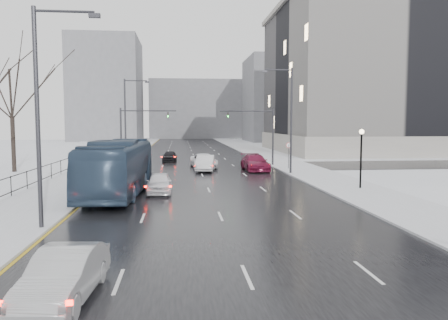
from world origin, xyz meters
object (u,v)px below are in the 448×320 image
object	(u,v)px
streetlight_l_far	(127,117)
tree_park_e	(15,173)
lamppost_r_mid	(361,150)
mast_signal_left	(131,130)
no_uturn_sign	(289,148)
sedan_center_far	(170,156)
sedan_left_near	(64,275)
sedan_right_cross	(204,161)
sedan_center_near	(159,183)
streetlight_r_mid	(289,115)
streetlight_l_near	(42,107)
bus	(119,167)
mast_signal_right	(264,130)
sedan_right_near	(205,163)
sedan_right_far	(255,163)

from	to	relation	value
streetlight_l_far	tree_park_e	bearing A→B (deg)	-141.43
lamppost_r_mid	mast_signal_left	xyz separation A→B (m)	(-18.33, 18.00, 1.16)
no_uturn_sign	sedan_center_far	world-z (taller)	no_uturn_sign
mast_signal_left	no_uturn_sign	distance (m)	17.10
sedan_left_near	no_uturn_sign	bearing A→B (deg)	70.73
tree_park_e	sedan_right_cross	world-z (taller)	tree_park_e
sedan_center_near	sedan_right_cross	world-z (taller)	sedan_right_cross
streetlight_r_mid	streetlight_l_near	xyz separation A→B (m)	(-16.33, -20.00, 0.00)
lamppost_r_mid	sedan_center_near	xyz separation A→B (m)	(-14.50, -0.08, -2.19)
streetlight_l_far	mast_signal_left	bearing A→B (deg)	-78.13
streetlight_l_far	bus	size ratio (longest dim) A/B	0.75
mast_signal_left	sedan_center_near	bearing A→B (deg)	-78.05
mast_signal_left	sedan_center_far	world-z (taller)	mast_signal_left
streetlight_l_near	streetlight_l_far	world-z (taller)	same
bus	sedan_center_far	xyz separation A→B (m)	(2.90, 24.73, -1.16)
mast_signal_right	sedan_center_near	world-z (taller)	mast_signal_right
sedan_left_near	sedan_right_near	distance (m)	32.12
tree_park_e	sedan_right_near	distance (m)	18.73
tree_park_e	sedan_left_near	xyz separation A→B (m)	(12.93, -32.29, 0.75)
streetlight_l_far	sedan_left_near	bearing A→B (deg)	-85.89
sedan_center_near	streetlight_r_mid	bearing A→B (deg)	40.73
mast_signal_right	bus	world-z (taller)	mast_signal_right
sedan_right_near	bus	bearing A→B (deg)	-108.61
sedan_center_far	tree_park_e	bearing A→B (deg)	-141.39
bus	streetlight_l_far	bearing A→B (deg)	97.19
lamppost_r_mid	sedan_center_far	bearing A→B (deg)	120.33
streetlight_l_near	bus	bearing A→B (deg)	78.78
no_uturn_sign	lamppost_r_mid	bearing A→B (deg)	-82.67
streetlight_l_far	sedan_right_near	size ratio (longest dim) A/B	2.05
streetlight_l_far	sedan_right_cross	size ratio (longest dim) A/B	1.84
lamppost_r_mid	mast_signal_right	bearing A→B (deg)	101.54
lamppost_r_mid	sedan_left_near	xyz separation A→B (m)	(-16.27, -18.29, -2.20)
streetlight_l_far	sedan_right_near	xyz separation A→B (m)	(8.67, -8.69, -4.78)
sedan_center_far	mast_signal_left	bearing A→B (deg)	-118.20
sedan_right_near	sedan_left_near	bearing A→B (deg)	-92.55
streetlight_l_near	streetlight_l_far	size ratio (longest dim) A/B	1.00
sedan_right_cross	streetlight_l_near	bearing A→B (deg)	-112.71
bus	sedan_right_far	size ratio (longest dim) A/B	2.37
sedan_right_cross	sedan_right_far	xyz separation A→B (m)	(5.06, -3.32, 0.06)
mast_signal_right	bus	distance (m)	22.83
mast_signal_right	sedan_right_near	bearing A→B (deg)	-145.51
no_uturn_sign	bus	world-z (taller)	bus
sedan_right_cross	streetlight_r_mid	bearing A→B (deg)	-45.67
mast_signal_right	streetlight_l_far	bearing A→B (deg)	165.52
streetlight_l_near	mast_signal_right	world-z (taller)	streetlight_l_near
streetlight_r_mid	lamppost_r_mid	size ratio (longest dim) A/B	2.34
mast_signal_left	sedan_center_far	xyz separation A→B (m)	(4.00, 6.49, -3.38)
streetlight_r_mid	bus	bearing A→B (deg)	-144.57
mast_signal_left	sedan_right_near	xyz separation A→B (m)	(7.83, -4.69, -3.26)
bus	sedan_center_far	bearing A→B (deg)	85.53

